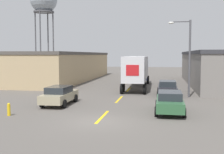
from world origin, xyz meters
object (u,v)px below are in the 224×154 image
Objects in this scene: semi_truck at (137,69)px; parked_car_right_mid at (167,88)px; parked_car_left_near at (60,95)px; street_lamp at (187,53)px; water_tower at (44,0)px; fire_hydrant at (9,109)px; parked_car_right_near at (170,102)px.

semi_truck reaches higher than parked_car_right_mid.
semi_truck reaches higher than parked_car_left_near.
parked_car_right_mid is 0.63× the size of street_lamp.
parked_car_left_near is 0.24× the size of water_tower.
water_tower is at bearing 132.45° from semi_truck.
semi_truck is 9.29m from street_lamp.
parked_car_right_mid is 15.70m from fire_hydrant.
parked_car_right_mid and parked_car_left_near have the same top height.
parked_car_right_mid is at bearing 46.09° from fire_hydrant.
water_tower is 2.59× the size of street_lamp.
water_tower is 47.90m from fire_hydrant.
semi_truck is 2.93× the size of parked_car_right_near.
street_lamp reaches higher than semi_truck.
water_tower is 44.17m from street_lamp.
street_lamp is (5.48, -7.24, 1.96)m from semi_truck.
street_lamp is at bearing 40.32° from fire_hydrant.
street_lamp is at bearing 29.53° from parked_car_left_near.
semi_truck is at bearing -46.62° from water_tower.
parked_car_right_mid is at bearing 90.00° from parked_car_right_near.
semi_truck is at bearing 68.16° from fire_hydrant.
parked_car_right_mid is 1.00× the size of parked_car_right_near.
parked_car_right_mid is 5.34× the size of fire_hydrant.
parked_car_right_near is (3.66, -15.11, -1.59)m from semi_truck.
parked_car_left_near is 1.00× the size of parked_car_right_near.
parked_car_right_mid and parked_car_right_near have the same top height.
parked_car_left_near is 12.90m from street_lamp.
fire_hydrant is at bearing -69.56° from water_tower.
fire_hydrant is (-12.70, -10.78, -3.93)m from street_lamp.
semi_truck is 19.51m from fire_hydrant.
parked_car_left_near is 44.42m from water_tower.
street_lamp is (28.49, -31.60, -11.87)m from water_tower.
parked_car_left_near is 0.63× the size of street_lamp.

